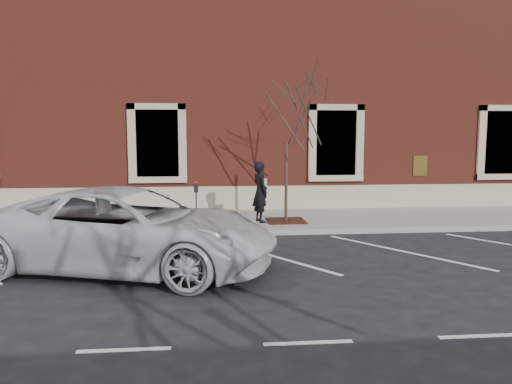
{
  "coord_description": "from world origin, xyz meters",
  "views": [
    {
      "loc": [
        -1.27,
        -13.23,
        2.79
      ],
      "look_at": [
        0.0,
        0.6,
        1.1
      ],
      "focal_mm": 35.0,
      "sensor_mm": 36.0,
      "label": 1
    }
  ],
  "objects": [
    {
      "name": "building_civic",
      "position": [
        0.0,
        7.74,
        4.0
      ],
      "size": [
        40.0,
        8.62,
        8.0
      ],
      "color": "maroon",
      "rests_on": "ground"
    },
    {
      "name": "sapling",
      "position": [
        0.94,
        1.16,
        3.09
      ],
      "size": [
        2.52,
        2.52,
        4.2
      ],
      "color": "#403227",
      "rests_on": "sidewalk_near"
    },
    {
      "name": "parking_stripes",
      "position": [
        0.0,
        -2.2,
        0.0
      ],
      "size": [
        28.0,
        4.4,
        0.01
      ],
      "primitive_type": null,
      "color": "silver",
      "rests_on": "ground"
    },
    {
      "name": "ground",
      "position": [
        0.0,
        0.0,
        0.0
      ],
      "size": [
        120.0,
        120.0,
        0.0
      ],
      "primitive_type": "plane",
      "color": "#28282B",
      "rests_on": "ground"
    },
    {
      "name": "curb_near",
      "position": [
        0.0,
        -0.05,
        0.07
      ],
      "size": [
        40.0,
        0.12,
        0.15
      ],
      "primitive_type": "cube",
      "color": "#9E9E99",
      "rests_on": "ground"
    },
    {
      "name": "man",
      "position": [
        0.17,
        1.1,
        1.04
      ],
      "size": [
        0.61,
        0.75,
        1.78
      ],
      "primitive_type": "imported",
      "rotation": [
        0.0,
        0.0,
        1.9
      ],
      "color": "black",
      "rests_on": "sidewalk_near"
    },
    {
      "name": "parking_meter",
      "position": [
        -1.67,
        0.41,
        1.05
      ],
      "size": [
        0.12,
        0.09,
        1.3
      ],
      "rotation": [
        0.0,
        0.0,
        -0.34
      ],
      "color": "#595B60",
      "rests_on": "sidewalk_near"
    },
    {
      "name": "white_truck",
      "position": [
        -2.93,
        -3.18,
        0.83
      ],
      "size": [
        6.55,
        4.43,
        1.67
      ],
      "primitive_type": "imported",
      "rotation": [
        0.0,
        0.0,
        1.27
      ],
      "color": "silver",
      "rests_on": "ground"
    },
    {
      "name": "tree_grate",
      "position": [
        0.94,
        1.16,
        0.16
      ],
      "size": [
        1.11,
        1.11,
        0.03
      ],
      "primitive_type": "cube",
      "color": "#3C1B13",
      "rests_on": "sidewalk_near"
    },
    {
      "name": "sidewalk_near",
      "position": [
        0.0,
        1.75,
        0.07
      ],
      "size": [
        40.0,
        3.5,
        0.15
      ],
      "primitive_type": "cube",
      "color": "#A5A59B",
      "rests_on": "ground"
    }
  ]
}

